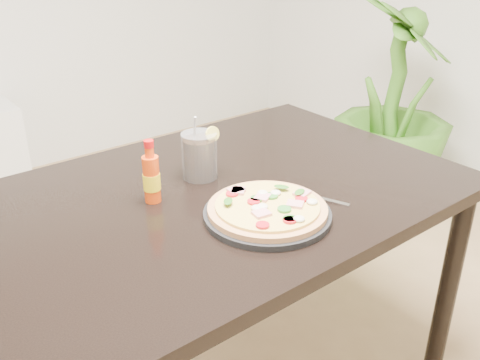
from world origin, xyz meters
TOP-DOWN VIEW (x-y plane):
  - dining_table at (-0.14, 0.05)m, footprint 1.40×0.90m
  - plate at (-0.12, -0.15)m, footprint 0.32×0.32m
  - pizza at (-0.12, -0.15)m, footprint 0.30×0.30m
  - hot_sauce_bottle at (-0.30, 0.10)m, footprint 0.05×0.05m
  - cola_cup at (-0.11, 0.15)m, footprint 0.11×0.10m
  - fork at (0.05, -0.15)m, footprint 0.09×0.18m
  - houseplant at (1.45, 0.61)m, footprint 0.88×0.88m
  - plant_pot at (1.45, 0.61)m, footprint 0.28×0.28m

SIDE VIEW (x-z plane):
  - plant_pot at x=1.45m, z-range 0.00..0.22m
  - houseplant at x=1.45m, z-range 0.00..1.11m
  - dining_table at x=-0.14m, z-range 0.29..1.04m
  - fork at x=0.05m, z-range 0.75..0.76m
  - plate at x=-0.12m, z-range 0.75..0.77m
  - pizza at x=-0.12m, z-range 0.76..0.79m
  - cola_cup at x=-0.11m, z-range 0.72..0.91m
  - hot_sauce_bottle at x=-0.30m, z-range 0.73..0.90m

